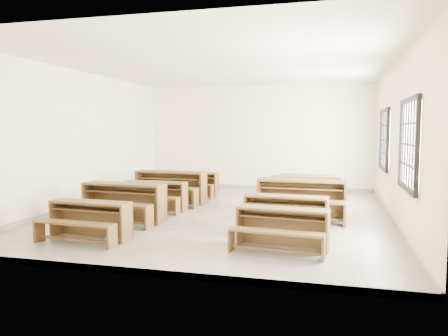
% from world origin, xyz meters
% --- Properties ---
extents(room, '(8.50, 8.50, 3.20)m').
position_xyz_m(room, '(0.09, 0.00, 2.14)').
color(room, gray).
rests_on(room, ground).
extents(desk_set_0, '(1.46, 0.83, 0.64)m').
position_xyz_m(desk_set_0, '(-1.62, -2.76, 0.37)').
color(desk_set_0, brown).
rests_on(desk_set_0, ground).
extents(desk_set_1, '(1.76, 0.99, 0.77)m').
position_xyz_m(desk_set_1, '(-1.75, -1.32, 0.45)').
color(desk_set_1, brown).
rests_on(desk_set_1, ground).
extents(desk_set_2, '(1.46, 0.78, 0.65)m').
position_xyz_m(desk_set_2, '(-1.62, -0.03, 0.38)').
color(desk_set_2, brown).
rests_on(desk_set_2, ground).
extents(desk_set_3, '(1.82, 1.00, 0.80)m').
position_xyz_m(desk_set_3, '(-1.64, 0.97, 0.47)').
color(desk_set_3, brown).
rests_on(desk_set_3, ground).
extents(desk_set_4, '(1.46, 0.78, 0.65)m').
position_xyz_m(desk_set_4, '(-1.51, 2.29, 0.38)').
color(desk_set_4, brown).
rests_on(desk_set_4, ground).
extents(desk_set_5, '(1.47, 0.87, 0.63)m').
position_xyz_m(desk_set_5, '(1.57, -2.56, 0.37)').
color(desk_set_5, brown).
rests_on(desk_set_5, ground).
extents(desk_set_6, '(1.51, 0.86, 0.66)m').
position_xyz_m(desk_set_6, '(1.51, -1.48, 0.38)').
color(desk_set_6, brown).
rests_on(desk_set_6, ground).
extents(desk_set_7, '(1.83, 0.98, 0.81)m').
position_xyz_m(desk_set_7, '(1.68, -0.17, 0.47)').
color(desk_set_7, brown).
rests_on(desk_set_7, ground).
extents(desk_set_8, '(1.71, 1.01, 0.73)m').
position_xyz_m(desk_set_8, '(1.67, 1.22, 0.43)').
color(desk_set_8, brown).
rests_on(desk_set_8, ground).
extents(desk_set_9, '(1.50, 0.86, 0.65)m').
position_xyz_m(desk_set_9, '(1.64, 2.47, 0.38)').
color(desk_set_9, brown).
rests_on(desk_set_9, ground).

